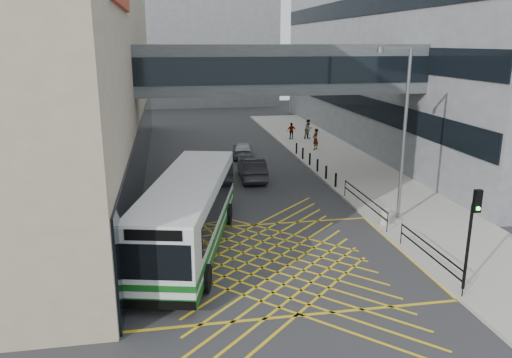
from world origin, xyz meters
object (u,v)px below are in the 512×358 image
car_dark (252,169)px  pedestrian_b (308,129)px  litter_bin (385,216)px  pedestrian_a (315,139)px  traffic_light (472,226)px  pedestrian_c (292,131)px  bus (190,212)px  street_lamp (402,124)px  car_silver (243,149)px  car_white (174,238)px

car_dark → pedestrian_b: pedestrian_b is taller
litter_bin → pedestrian_a: size_ratio=0.46×
car_dark → traffic_light: (5.17, -17.32, 1.97)m
pedestrian_b → pedestrian_c: 1.65m
bus → litter_bin: bus is taller
street_lamp → car_silver: bearing=98.5°
car_dark → car_silver: (0.43, 7.06, -0.12)m
bus → car_white: (-0.75, -0.45, -1.02)m
traffic_light → street_lamp: street_lamp is taller
car_dark → traffic_light: bearing=108.8°
bus → pedestrian_c: (10.77, 24.25, -0.84)m
traffic_light → pedestrian_b: size_ratio=2.14×
car_white → pedestrian_c: pedestrian_c is taller
car_silver → pedestrian_a: 6.57m
traffic_light → pedestrian_c: 30.40m
bus → car_silver: (5.18, 18.30, -1.14)m
bus → car_white: size_ratio=2.54×
bus → car_dark: 12.24m
car_silver → car_white: bearing=81.0°
car_dark → pedestrian_a: pedestrian_a is taller
car_dark → traffic_light: 18.18m
traffic_light → pedestrian_a: bearing=84.9°
car_silver → traffic_light: (4.73, -24.38, 2.09)m
traffic_light → street_lamp: 8.25m
car_white → traffic_light: size_ratio=1.22×
litter_bin → bus: bearing=-173.9°
bus → pedestrian_c: size_ratio=7.72×
car_dark → litter_bin: 11.41m
car_silver → litter_bin: (4.71, -17.25, -0.06)m
bus → pedestrian_b: bus is taller
traffic_light → litter_bin: (-0.02, 7.13, -2.15)m
bus → car_dark: bus is taller
car_dark → litter_bin: car_dark is taller
car_dark → car_silver: car_dark is taller
car_white → car_dark: size_ratio=0.98×
bus → car_white: bus is taller
car_dark → litter_bin: size_ratio=5.85×
litter_bin → pedestrian_c: pedestrian_c is taller
litter_bin → street_lamp: bearing=38.9°
pedestrian_a → pedestrian_b: 4.96m
bus → car_white: 1.35m
pedestrian_b → pedestrian_c: (-1.65, 0.05, -0.13)m
street_lamp → pedestrian_b: size_ratio=4.74×
litter_bin → pedestrian_c: bearing=87.8°
pedestrian_c → litter_bin: bearing=86.9°
car_silver → litter_bin: car_silver is taller
bus → car_silver: bus is taller
car_dark → bus: bearing=69.3°
traffic_light → pedestrian_a: traffic_light is taller
car_dark → pedestrian_b: 15.07m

